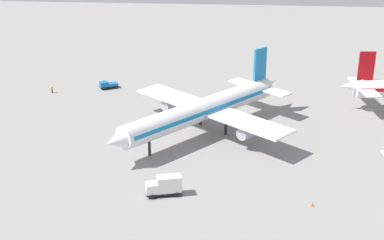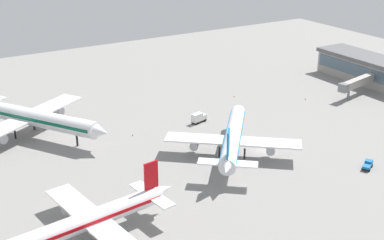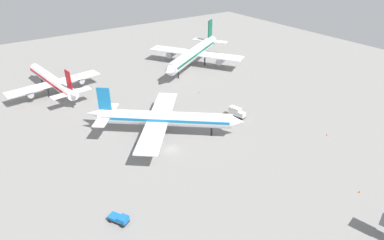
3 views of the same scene
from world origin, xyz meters
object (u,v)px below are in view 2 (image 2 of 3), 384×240
(safety_cone_mid_apron, at_px, (305,99))
(pushback_tractor, at_px, (368,165))
(catering_truck, at_px, (199,118))
(safety_cone_near_gate, at_px, (133,135))
(airplane_at_gate, at_px, (31,117))
(airplane_taxiing, at_px, (88,220))
(safety_cone_far_side, at_px, (234,96))
(airplane_distant, at_px, (233,137))

(safety_cone_mid_apron, bearing_deg, pushback_tractor, 154.79)
(catering_truck, distance_m, safety_cone_near_gate, 23.15)
(airplane_at_gate, xyz_separation_m, safety_cone_near_gate, (-16.03, -26.13, -5.89))
(airplane_taxiing, height_order, catering_truck, airplane_taxiing)
(catering_truck, distance_m, safety_cone_far_side, 28.69)
(airplane_at_gate, bearing_deg, airplane_taxiing, -37.11)
(airplane_distant, distance_m, catering_truck, 26.01)
(airplane_taxiing, distance_m, safety_cone_mid_apron, 108.67)
(airplane_taxiing, bearing_deg, airplane_distant, -166.71)
(airplane_at_gate, xyz_separation_m, safety_cone_mid_apron, (-18.84, -94.19, -5.89))
(airplane_taxiing, relative_size, airplane_distant, 1.12)
(safety_cone_near_gate, height_order, safety_cone_far_side, same)
(pushback_tractor, xyz_separation_m, safety_cone_mid_apron, (49.93, -23.50, -0.67))
(airplane_at_gate, relative_size, safety_cone_mid_apron, 82.94)
(pushback_tractor, distance_m, catering_truck, 55.74)
(airplane_at_gate, distance_m, safety_cone_near_gate, 31.22)
(safety_cone_mid_apron, bearing_deg, airplane_distant, 115.78)
(airplane_distant, xyz_separation_m, safety_cone_far_side, (39.97, -29.11, -4.96))
(airplane_taxiing, relative_size, catering_truck, 7.43)
(airplane_distant, distance_m, safety_cone_far_side, 49.70)
(airplane_at_gate, relative_size, pushback_tractor, 10.43)
(catering_truck, bearing_deg, safety_cone_far_side, 15.40)
(safety_cone_far_side, bearing_deg, safety_cone_mid_apron, -128.38)
(airplane_at_gate, height_order, safety_cone_near_gate, airplane_at_gate)
(catering_truck, relative_size, safety_cone_near_gate, 9.84)
(airplane_distant, distance_m, safety_cone_mid_apron, 55.12)
(airplane_taxiing, bearing_deg, airplane_at_gate, -102.48)
(airplane_at_gate, height_order, pushback_tractor, airplane_at_gate)
(airplane_taxiing, xyz_separation_m, safety_cone_near_gate, (45.58, -31.74, -4.56))
(airplane_distant, height_order, safety_cone_near_gate, airplane_distant)
(safety_cone_mid_apron, bearing_deg, airplane_at_gate, 78.69)
(airplane_taxiing, xyz_separation_m, airplane_distant, (18.90, -50.36, 0.40))
(safety_cone_near_gate, bearing_deg, airplane_distant, -145.09)
(safety_cone_far_side, bearing_deg, catering_truck, 120.62)
(catering_truck, bearing_deg, pushback_tractor, -82.55)
(safety_cone_near_gate, relative_size, safety_cone_far_side, 1.00)
(safety_cone_near_gate, bearing_deg, safety_cone_far_side, -74.44)
(safety_cone_far_side, bearing_deg, airplane_at_gate, 87.87)
(airplane_at_gate, height_order, safety_cone_mid_apron, airplane_at_gate)
(airplane_distant, distance_m, pushback_tractor, 37.00)
(airplane_distant, relative_size, safety_cone_mid_apron, 65.48)
(airplane_taxiing, xyz_separation_m, catering_truck, (44.28, -54.81, -3.16))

